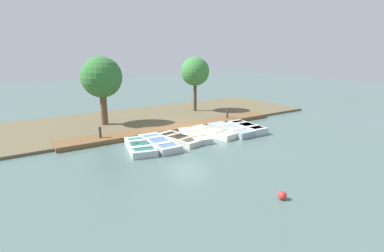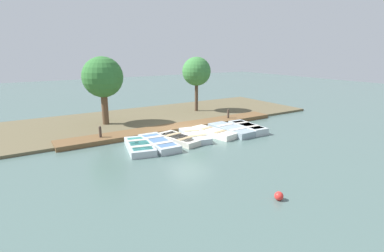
{
  "view_description": "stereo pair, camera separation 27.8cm",
  "coord_description": "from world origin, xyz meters",
  "px_view_note": "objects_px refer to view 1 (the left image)",
  "views": [
    {
      "loc": [
        14.76,
        -9.42,
        4.96
      ],
      "look_at": [
        0.57,
        -0.13,
        0.65
      ],
      "focal_mm": 28.0,
      "sensor_mm": 36.0,
      "label": 1
    },
    {
      "loc": [
        14.91,
        -9.18,
        4.96
      ],
      "look_at": [
        0.57,
        -0.13,
        0.65
      ],
      "focal_mm": 28.0,
      "sensor_mm": 36.0,
      "label": 2
    }
  ],
  "objects_px": {
    "rowboat_3": "(195,136)",
    "rowboat_5": "(231,130)",
    "buoy": "(282,195)",
    "rowboat_0": "(140,146)",
    "rowboat_4": "(213,132)",
    "park_tree_far_left": "(102,78)",
    "rowboat_2": "(179,139)",
    "park_tree_left": "(195,72)",
    "mooring_post_far": "(227,115)",
    "rowboat_6": "(247,127)",
    "mooring_post_near": "(100,134)",
    "rowboat_1": "(159,143)"
  },
  "relations": [
    {
      "from": "rowboat_6",
      "to": "mooring_post_near",
      "type": "height_order",
      "value": "mooring_post_near"
    },
    {
      "from": "rowboat_4",
      "to": "rowboat_5",
      "type": "height_order",
      "value": "rowboat_5"
    },
    {
      "from": "rowboat_0",
      "to": "buoy",
      "type": "relative_size",
      "value": 9.88
    },
    {
      "from": "park_tree_left",
      "to": "mooring_post_far",
      "type": "bearing_deg",
      "value": 2.94
    },
    {
      "from": "rowboat_0",
      "to": "rowboat_4",
      "type": "bearing_deg",
      "value": 104.08
    },
    {
      "from": "rowboat_5",
      "to": "buoy",
      "type": "height_order",
      "value": "rowboat_5"
    },
    {
      "from": "rowboat_2",
      "to": "buoy",
      "type": "distance_m",
      "value": 7.67
    },
    {
      "from": "rowboat_6",
      "to": "buoy",
      "type": "relative_size",
      "value": 9.19
    },
    {
      "from": "mooring_post_near",
      "to": "park_tree_left",
      "type": "bearing_deg",
      "value": 113.44
    },
    {
      "from": "rowboat_4",
      "to": "rowboat_6",
      "type": "distance_m",
      "value": 2.46
    },
    {
      "from": "rowboat_6",
      "to": "mooring_post_far",
      "type": "height_order",
      "value": "mooring_post_far"
    },
    {
      "from": "rowboat_2",
      "to": "rowboat_6",
      "type": "xyz_separation_m",
      "value": [
        0.33,
        4.79,
        0.06
      ]
    },
    {
      "from": "rowboat_0",
      "to": "rowboat_2",
      "type": "relative_size",
      "value": 1.02
    },
    {
      "from": "rowboat_0",
      "to": "rowboat_1",
      "type": "distance_m",
      "value": 1.06
    },
    {
      "from": "rowboat_0",
      "to": "rowboat_5",
      "type": "relative_size",
      "value": 0.95
    },
    {
      "from": "rowboat_0",
      "to": "rowboat_1",
      "type": "bearing_deg",
      "value": 100.07
    },
    {
      "from": "rowboat_2",
      "to": "rowboat_1",
      "type": "bearing_deg",
      "value": -95.54
    },
    {
      "from": "rowboat_0",
      "to": "park_tree_far_left",
      "type": "xyz_separation_m",
      "value": [
        -5.73,
        -0.02,
        3.05
      ]
    },
    {
      "from": "rowboat_3",
      "to": "rowboat_5",
      "type": "distance_m",
      "value": 2.56
    },
    {
      "from": "mooring_post_near",
      "to": "buoy",
      "type": "bearing_deg",
      "value": 17.83
    },
    {
      "from": "rowboat_4",
      "to": "rowboat_6",
      "type": "height_order",
      "value": "rowboat_6"
    },
    {
      "from": "rowboat_4",
      "to": "park_tree_far_left",
      "type": "distance_m",
      "value": 7.98
    },
    {
      "from": "rowboat_2",
      "to": "rowboat_4",
      "type": "xyz_separation_m",
      "value": [
        0.01,
        2.35,
        0.02
      ]
    },
    {
      "from": "rowboat_4",
      "to": "park_tree_far_left",
      "type": "relative_size",
      "value": 0.66
    },
    {
      "from": "rowboat_4",
      "to": "rowboat_5",
      "type": "distance_m",
      "value": 1.28
    },
    {
      "from": "mooring_post_near",
      "to": "buoy",
      "type": "height_order",
      "value": "mooring_post_near"
    },
    {
      "from": "mooring_post_near",
      "to": "mooring_post_far",
      "type": "bearing_deg",
      "value": 90.0
    },
    {
      "from": "rowboat_1",
      "to": "mooring_post_far",
      "type": "distance_m",
      "value": 7.15
    },
    {
      "from": "mooring_post_far",
      "to": "park_tree_far_left",
      "type": "height_order",
      "value": "park_tree_far_left"
    },
    {
      "from": "rowboat_0",
      "to": "mooring_post_near",
      "type": "bearing_deg",
      "value": -138.76
    },
    {
      "from": "rowboat_2",
      "to": "park_tree_far_left",
      "type": "bearing_deg",
      "value": -168.88
    },
    {
      "from": "rowboat_2",
      "to": "rowboat_6",
      "type": "height_order",
      "value": "rowboat_6"
    },
    {
      "from": "rowboat_3",
      "to": "park_tree_left",
      "type": "distance_m",
      "value": 7.97
    },
    {
      "from": "rowboat_0",
      "to": "park_tree_far_left",
      "type": "height_order",
      "value": "park_tree_far_left"
    },
    {
      "from": "mooring_post_far",
      "to": "park_tree_left",
      "type": "distance_m",
      "value": 4.79
    },
    {
      "from": "rowboat_1",
      "to": "mooring_post_near",
      "type": "xyz_separation_m",
      "value": [
        -2.48,
        -2.37,
        0.27
      ]
    },
    {
      "from": "mooring_post_near",
      "to": "mooring_post_far",
      "type": "height_order",
      "value": "same"
    },
    {
      "from": "mooring_post_near",
      "to": "rowboat_5",
      "type": "bearing_deg",
      "value": 71.5
    },
    {
      "from": "rowboat_5",
      "to": "rowboat_2",
      "type": "bearing_deg",
      "value": -94.84
    },
    {
      "from": "rowboat_3",
      "to": "rowboat_5",
      "type": "xyz_separation_m",
      "value": [
        0.22,
        2.55,
        0.03
      ]
    },
    {
      "from": "rowboat_1",
      "to": "rowboat_3",
      "type": "distance_m",
      "value": 2.43
    },
    {
      "from": "rowboat_4",
      "to": "buoy",
      "type": "distance_m",
      "value": 8.16
    },
    {
      "from": "rowboat_2",
      "to": "buoy",
      "type": "xyz_separation_m",
      "value": [
        7.66,
        -0.5,
        -0.01
      ]
    },
    {
      "from": "rowboat_4",
      "to": "buoy",
      "type": "xyz_separation_m",
      "value": [
        7.65,
        -2.84,
        -0.03
      ]
    },
    {
      "from": "buoy",
      "to": "park_tree_far_left",
      "type": "bearing_deg",
      "value": -171.77
    },
    {
      "from": "rowboat_1",
      "to": "buoy",
      "type": "relative_size",
      "value": 10.26
    },
    {
      "from": "park_tree_far_left",
      "to": "park_tree_left",
      "type": "bearing_deg",
      "value": 94.07
    },
    {
      "from": "rowboat_5",
      "to": "park_tree_left",
      "type": "xyz_separation_m",
      "value": [
        -6.3,
        1.55,
        3.11
      ]
    },
    {
      "from": "rowboat_1",
      "to": "mooring_post_near",
      "type": "distance_m",
      "value": 3.44
    },
    {
      "from": "rowboat_0",
      "to": "rowboat_6",
      "type": "xyz_separation_m",
      "value": [
        0.23,
        7.19,
        0.04
      ]
    }
  ]
}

